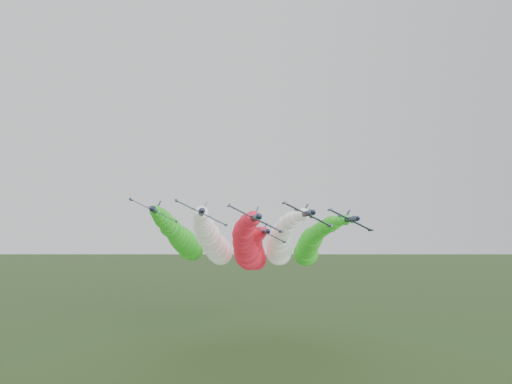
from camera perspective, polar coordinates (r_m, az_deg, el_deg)
jet_lead at (r=135.77m, az=-1.06°, el=-6.41°), size 15.55×83.33×15.44m
jet_inner_left at (r=139.85m, az=-4.88°, el=-5.79°), size 15.38×83.15×15.26m
jet_inner_right at (r=147.13m, az=2.74°, el=-5.86°), size 15.87×83.65×15.76m
jet_outer_left at (r=150.81m, az=-8.35°, el=-5.46°), size 15.25×83.03×15.14m
jet_outer_right at (r=158.76m, az=6.14°, el=-6.06°), size 15.98×83.75×15.86m
jet_trail at (r=161.63m, az=-0.18°, el=-6.83°), size 15.29×83.07×15.18m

